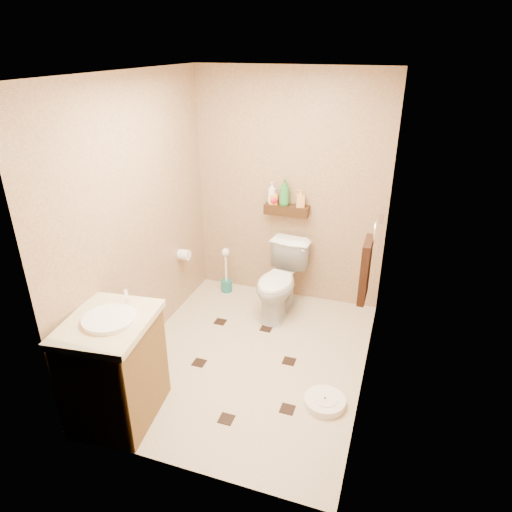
% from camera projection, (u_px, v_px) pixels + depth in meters
% --- Properties ---
extents(ground, '(2.50, 2.50, 0.00)m').
position_uv_depth(ground, '(249.00, 358.00, 4.12)').
color(ground, beige).
rests_on(ground, ground).
extents(wall_back, '(2.00, 0.04, 2.40)m').
position_uv_depth(wall_back, '(289.00, 191.00, 4.67)').
color(wall_back, tan).
rests_on(wall_back, ground).
extents(wall_front, '(2.00, 0.04, 2.40)m').
position_uv_depth(wall_front, '(173.00, 318.00, 2.53)').
color(wall_front, tan).
rests_on(wall_front, ground).
extents(wall_left, '(0.04, 2.50, 2.40)m').
position_uv_depth(wall_left, '(138.00, 221.00, 3.89)').
color(wall_left, tan).
rests_on(wall_left, ground).
extents(wall_right, '(0.04, 2.50, 2.40)m').
position_uv_depth(wall_right, '(378.00, 253.00, 3.31)').
color(wall_right, tan).
rests_on(wall_right, ground).
extents(ceiling, '(2.00, 2.50, 0.02)m').
position_uv_depth(ceiling, '(247.00, 72.00, 3.09)').
color(ceiling, white).
rests_on(ceiling, wall_back).
extents(wall_shelf, '(0.46, 0.14, 0.10)m').
position_uv_depth(wall_shelf, '(287.00, 210.00, 4.68)').
color(wall_shelf, '#3D2610').
rests_on(wall_shelf, wall_back).
extents(floor_accents, '(1.08, 1.35, 0.01)m').
position_uv_depth(floor_accents, '(248.00, 363.00, 4.05)').
color(floor_accents, black).
rests_on(floor_accents, ground).
extents(toilet, '(0.48, 0.76, 0.74)m').
position_uv_depth(toilet, '(280.00, 281.00, 4.66)').
color(toilet, white).
rests_on(toilet, ground).
extents(vanity, '(0.65, 0.76, 0.98)m').
position_uv_depth(vanity, '(115.00, 368.00, 3.32)').
color(vanity, brown).
rests_on(vanity, ground).
extents(bathroom_scale, '(0.36, 0.36, 0.07)m').
position_uv_depth(bathroom_scale, '(325.00, 402.00, 3.57)').
color(bathroom_scale, white).
rests_on(bathroom_scale, ground).
extents(toilet_brush, '(0.12, 0.12, 0.53)m').
position_uv_depth(toilet_brush, '(226.00, 276.00, 5.14)').
color(toilet_brush, '#1B6E69').
rests_on(toilet_brush, ground).
extents(towel_ring, '(0.12, 0.30, 0.76)m').
position_uv_depth(towel_ring, '(366.00, 267.00, 3.66)').
color(towel_ring, silver).
rests_on(towel_ring, wall_right).
extents(toilet_paper, '(0.12, 0.11, 0.12)m').
position_uv_depth(toilet_paper, '(184.00, 255.00, 4.69)').
color(toilet_paper, white).
rests_on(toilet_paper, wall_left).
extents(bottle_a, '(0.10, 0.10, 0.23)m').
position_uv_depth(bottle_a, '(272.00, 193.00, 4.66)').
color(bottle_a, white).
rests_on(bottle_a, wall_shelf).
extents(bottle_b, '(0.10, 0.09, 0.16)m').
position_uv_depth(bottle_b, '(274.00, 196.00, 4.67)').
color(bottle_b, orange).
rests_on(bottle_b, wall_shelf).
extents(bottle_c, '(0.14, 0.14, 0.13)m').
position_uv_depth(bottle_c, '(274.00, 198.00, 4.67)').
color(bottle_c, red).
rests_on(bottle_c, wall_shelf).
extents(bottle_d, '(0.15, 0.15, 0.28)m').
position_uv_depth(bottle_d, '(284.00, 192.00, 4.61)').
color(bottle_d, '#2B8234').
rests_on(bottle_d, wall_shelf).
extents(bottle_e, '(0.10, 0.10, 0.18)m').
position_uv_depth(bottle_e, '(300.00, 198.00, 4.58)').
color(bottle_e, '#F2A350').
rests_on(bottle_e, wall_shelf).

